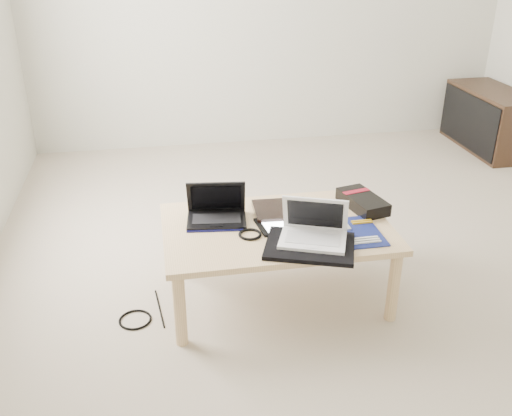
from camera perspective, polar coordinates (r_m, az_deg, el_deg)
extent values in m
plane|color=#BDAC99|center=(3.39, 8.40, -4.21)|extent=(4.00, 4.00, 0.00)
cube|color=#D8B282|center=(2.77, 2.08, -2.04)|extent=(1.10, 0.70, 0.03)
cylinder|color=#D8B282|center=(2.57, -7.63, -10.02)|extent=(0.06, 0.06, 0.37)
cylinder|color=#D8B282|center=(2.78, 13.60, -7.61)|extent=(0.06, 0.06, 0.37)
cylinder|color=#D8B282|center=(3.08, -8.33, -3.51)|extent=(0.06, 0.06, 0.37)
cylinder|color=#D8B282|center=(3.25, 9.53, -1.92)|extent=(0.06, 0.06, 0.37)
cube|color=#382517|center=(5.25, 22.40, 8.16)|extent=(0.40, 0.90, 0.50)
cube|color=black|center=(5.14, 20.50, 8.15)|extent=(0.02, 0.86, 0.44)
cube|color=black|center=(2.89, 2.60, -0.23)|extent=(0.29, 0.25, 0.03)
cube|color=black|center=(2.80, -3.95, -1.22)|extent=(0.31, 0.23, 0.02)
cube|color=black|center=(2.79, -3.96, -1.06)|extent=(0.25, 0.14, 0.00)
cube|color=black|center=(2.73, -3.96, -1.75)|extent=(0.07, 0.04, 0.00)
cube|color=black|center=(2.82, -4.01, 1.15)|extent=(0.29, 0.12, 0.18)
cube|color=black|center=(2.81, -4.01, 1.05)|extent=(0.25, 0.09, 0.14)
cube|color=#0D0F49|center=(2.72, -3.95, -2.26)|extent=(0.29, 0.05, 0.01)
cube|color=black|center=(2.77, 2.69, -1.64)|extent=(0.26, 0.21, 0.01)
cube|color=white|center=(2.76, 2.69, -1.52)|extent=(0.21, 0.17, 0.00)
cube|color=silver|center=(2.86, 6.53, -0.73)|extent=(0.11, 0.21, 0.02)
cube|color=#9F9FA4|center=(2.86, 6.54, -0.57)|extent=(0.09, 0.17, 0.00)
cube|color=black|center=(2.58, 5.40, -3.81)|extent=(0.47, 0.41, 0.02)
cube|color=white|center=(2.60, 5.70, -3.18)|extent=(0.35, 0.30, 0.01)
cube|color=silver|center=(2.59, 5.70, -3.06)|extent=(0.27, 0.19, 0.00)
cube|color=white|center=(2.53, 5.52, -3.87)|extent=(0.07, 0.05, 0.00)
cube|color=white|center=(2.61, 5.94, -0.56)|extent=(0.31, 0.19, 0.19)
cube|color=black|center=(2.60, 5.93, -0.65)|extent=(0.26, 0.15, 0.15)
cube|color=#0C144F|center=(2.74, 9.73, -2.41)|extent=(0.25, 0.31, 0.01)
cube|color=silver|center=(2.76, 8.85, -1.94)|extent=(0.05, 0.05, 0.01)
cube|color=gold|center=(2.83, 10.48, -1.27)|extent=(0.10, 0.01, 0.01)
cube|color=gold|center=(2.82, 10.61, -1.44)|extent=(0.10, 0.01, 0.01)
cube|color=silver|center=(2.68, 10.66, -2.97)|extent=(0.14, 0.01, 0.01)
cube|color=silver|center=(2.67, 10.81, -3.18)|extent=(0.14, 0.01, 0.01)
cube|color=silver|center=(2.65, 10.97, -3.39)|extent=(0.14, 0.01, 0.01)
cube|color=black|center=(2.67, 8.86, -2.93)|extent=(0.03, 0.03, 0.01)
cube|color=black|center=(2.98, 10.61, 0.62)|extent=(0.21, 0.32, 0.06)
cube|color=maroon|center=(3.02, 10.01, 1.66)|extent=(0.15, 0.07, 0.00)
torus|color=black|center=(2.67, -0.61, -2.65)|extent=(0.12, 0.12, 0.01)
torus|color=black|center=(2.85, -11.99, -10.87)|extent=(0.20, 0.20, 0.01)
cylinder|color=black|center=(2.91, -9.61, -9.86)|extent=(0.04, 0.32, 0.01)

